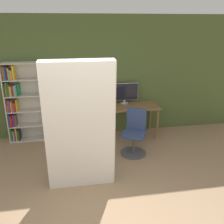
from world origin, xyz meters
TOP-DOWN VIEW (x-y plane):
  - wall_back at (0.00, 3.42)m, footprint 8.00×0.06m
  - desk at (0.92, 3.06)m, footprint 1.35×0.66m
  - monitor at (0.87, 3.28)m, footprint 0.65×0.18m
  - office_chair at (0.86, 2.25)m, footprint 0.59×0.59m
  - bookshelf at (-1.43, 3.27)m, footprint 0.82×0.30m
  - mattress_near at (-0.24, 1.33)m, footprint 1.05×0.34m

SIDE VIEW (x-z plane):
  - office_chair at x=0.86m, z-range -0.09..0.82m
  - desk at x=0.92m, z-range 0.28..1.01m
  - bookshelf at x=-1.43m, z-range 0.01..1.76m
  - monitor at x=0.87m, z-range 0.76..1.24m
  - mattress_near at x=-0.24m, z-range 0.00..2.05m
  - wall_back at x=0.00m, z-range 0.00..2.70m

